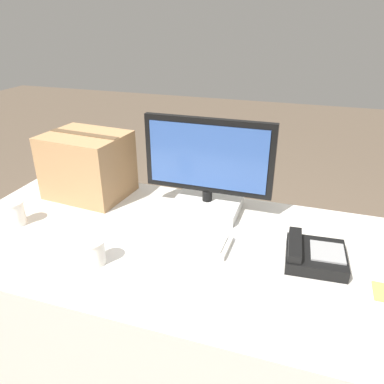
{
  "coord_description": "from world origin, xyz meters",
  "views": [
    {
      "loc": [
        0.46,
        -1.15,
        1.52
      ],
      "look_at": [
        0.04,
        0.14,
        0.86
      ],
      "focal_mm": 35.0,
      "sensor_mm": 36.0,
      "label": 1
    }
  ],
  "objects_px": {
    "monitor": "(208,175)",
    "desk_phone": "(313,255)",
    "paper_cup_right": "(95,252)",
    "spoon": "(185,314)",
    "paper_cup_left": "(16,213)",
    "cardboard_box": "(88,165)",
    "keyboard": "(175,238)"
  },
  "relations": [
    {
      "from": "monitor",
      "to": "desk_phone",
      "type": "relative_size",
      "value": 2.56
    },
    {
      "from": "paper_cup_right",
      "to": "monitor",
      "type": "bearing_deg",
      "value": 62.3
    },
    {
      "from": "desk_phone",
      "to": "paper_cup_right",
      "type": "distance_m",
      "value": 0.77
    },
    {
      "from": "spoon",
      "to": "desk_phone",
      "type": "bearing_deg",
      "value": 60.61
    },
    {
      "from": "paper_cup_left",
      "to": "spoon",
      "type": "xyz_separation_m",
      "value": [
        0.84,
        -0.27,
        -0.05
      ]
    },
    {
      "from": "paper_cup_right",
      "to": "cardboard_box",
      "type": "height_order",
      "value": "cardboard_box"
    },
    {
      "from": "desk_phone",
      "to": "paper_cup_left",
      "type": "height_order",
      "value": "paper_cup_left"
    },
    {
      "from": "keyboard",
      "to": "paper_cup_right",
      "type": "height_order",
      "value": "paper_cup_right"
    },
    {
      "from": "desk_phone",
      "to": "paper_cup_right",
      "type": "height_order",
      "value": "paper_cup_right"
    },
    {
      "from": "paper_cup_right",
      "to": "spoon",
      "type": "relative_size",
      "value": 0.56
    },
    {
      "from": "monitor",
      "to": "paper_cup_left",
      "type": "distance_m",
      "value": 0.82
    },
    {
      "from": "keyboard",
      "to": "paper_cup_left",
      "type": "bearing_deg",
      "value": -171.78
    },
    {
      "from": "monitor",
      "to": "paper_cup_right",
      "type": "distance_m",
      "value": 0.58
    },
    {
      "from": "paper_cup_left",
      "to": "monitor",
      "type": "bearing_deg",
      "value": 27.05
    },
    {
      "from": "paper_cup_left",
      "to": "spoon",
      "type": "distance_m",
      "value": 0.89
    },
    {
      "from": "spoon",
      "to": "cardboard_box",
      "type": "relative_size",
      "value": 0.43
    },
    {
      "from": "desk_phone",
      "to": "monitor",
      "type": "bearing_deg",
      "value": 147.85
    },
    {
      "from": "desk_phone",
      "to": "keyboard",
      "type": "bearing_deg",
      "value": 179.63
    },
    {
      "from": "paper_cup_left",
      "to": "spoon",
      "type": "height_order",
      "value": "paper_cup_left"
    },
    {
      "from": "spoon",
      "to": "paper_cup_right",
      "type": "bearing_deg",
      "value": 172.53
    },
    {
      "from": "keyboard",
      "to": "paper_cup_right",
      "type": "distance_m",
      "value": 0.31
    },
    {
      "from": "desk_phone",
      "to": "paper_cup_right",
      "type": "bearing_deg",
      "value": -164.76
    },
    {
      "from": "desk_phone",
      "to": "cardboard_box",
      "type": "distance_m",
      "value": 1.09
    },
    {
      "from": "paper_cup_left",
      "to": "paper_cup_right",
      "type": "height_order",
      "value": "paper_cup_left"
    },
    {
      "from": "desk_phone",
      "to": "spoon",
      "type": "distance_m",
      "value": 0.52
    },
    {
      "from": "spoon",
      "to": "keyboard",
      "type": "bearing_deg",
      "value": 127.5
    },
    {
      "from": "monitor",
      "to": "cardboard_box",
      "type": "height_order",
      "value": "monitor"
    },
    {
      "from": "monitor",
      "to": "spoon",
      "type": "height_order",
      "value": "monitor"
    },
    {
      "from": "desk_phone",
      "to": "spoon",
      "type": "bearing_deg",
      "value": -135.44
    },
    {
      "from": "monitor",
      "to": "desk_phone",
      "type": "height_order",
      "value": "monitor"
    },
    {
      "from": "paper_cup_right",
      "to": "keyboard",
      "type": "bearing_deg",
      "value": 45.7
    },
    {
      "from": "desk_phone",
      "to": "cardboard_box",
      "type": "relative_size",
      "value": 0.56
    }
  ]
}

